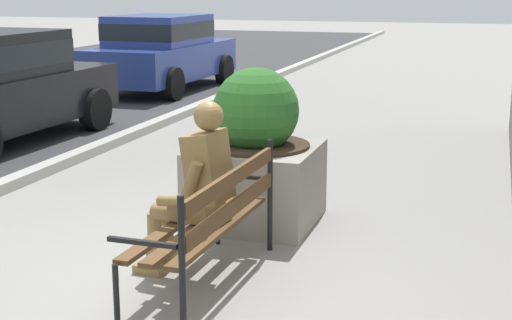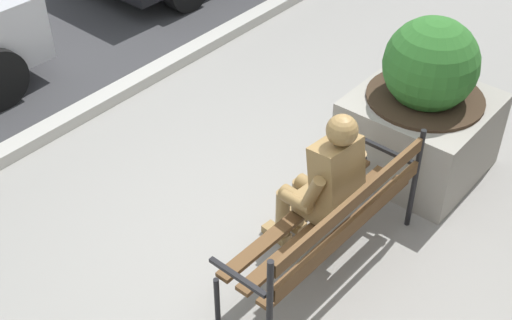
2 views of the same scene
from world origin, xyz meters
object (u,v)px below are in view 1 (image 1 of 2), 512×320
parked_car_blue (162,50)px  concrete_planter (256,158)px  bronze_statue_seated (192,192)px  park_bench (212,216)px

parked_car_blue → concrete_planter: bearing=-150.2°
bronze_statue_seated → concrete_planter: bearing=-1.9°
bronze_statue_seated → parked_car_blue: (9.49, 4.57, 0.17)m
concrete_planter → parked_car_blue: (8.06, 4.62, 0.22)m
park_bench → parked_car_blue: (9.64, 4.78, 0.30)m
park_bench → bronze_statue_seated: bronze_statue_seated is taller
park_bench → bronze_statue_seated: 0.29m
parked_car_blue → park_bench: bearing=-153.6°
bronze_statue_seated → park_bench: bearing=-125.0°
park_bench → bronze_statue_seated: bearing=55.0°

